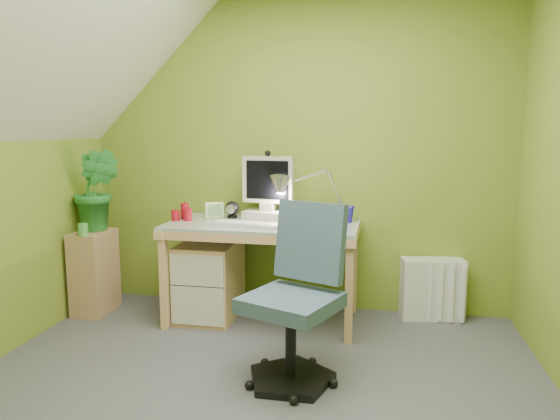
% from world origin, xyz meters
% --- Properties ---
extents(floor, '(3.20, 3.20, 0.01)m').
position_xyz_m(floor, '(0.00, 0.00, -0.01)').
color(floor, '#4C4C51').
rests_on(floor, ground).
extents(wall_back, '(3.20, 0.01, 2.40)m').
position_xyz_m(wall_back, '(0.00, 1.60, 1.20)').
color(wall_back, olive).
rests_on(wall_back, floor).
extents(slope_ceiling, '(1.10, 3.20, 1.10)m').
position_xyz_m(slope_ceiling, '(-1.00, 0.00, 1.85)').
color(slope_ceiling, white).
rests_on(slope_ceiling, wall_left).
extents(desk, '(1.35, 0.69, 0.72)m').
position_xyz_m(desk, '(-0.17, 1.23, 0.36)').
color(desk, tan).
rests_on(desk, floor).
extents(monitor, '(0.40, 0.26, 0.52)m').
position_xyz_m(monitor, '(-0.17, 1.41, 0.98)').
color(monitor, '#BAB6A8').
rests_on(monitor, desk).
extents(speaker_left, '(0.12, 0.12, 0.13)m').
position_xyz_m(speaker_left, '(-0.44, 1.39, 0.78)').
color(speaker_left, black).
rests_on(speaker_left, desk).
extents(speaker_right, '(0.11, 0.11, 0.11)m').
position_xyz_m(speaker_right, '(0.10, 1.39, 0.77)').
color(speaker_right, black).
rests_on(speaker_right, desk).
extents(keyboard, '(0.48, 0.24, 0.02)m').
position_xyz_m(keyboard, '(-0.25, 1.09, 0.73)').
color(keyboard, silver).
rests_on(keyboard, desk).
extents(mousepad, '(0.22, 0.15, 0.01)m').
position_xyz_m(mousepad, '(0.21, 1.09, 0.72)').
color(mousepad, '#C5701E').
rests_on(mousepad, desk).
extents(mouse, '(0.10, 0.06, 0.03)m').
position_xyz_m(mouse, '(0.21, 1.09, 0.74)').
color(mouse, white).
rests_on(mouse, mousepad).
extents(amber_tumbler, '(0.09, 0.09, 0.09)m').
position_xyz_m(amber_tumbler, '(0.01, 1.15, 0.77)').
color(amber_tumbler, '#8E4F14').
rests_on(amber_tumbler, desk).
extents(candle_cluster, '(0.18, 0.16, 0.12)m').
position_xyz_m(candle_cluster, '(-0.77, 1.24, 0.78)').
color(candle_cluster, '#B10F21').
rests_on(candle_cluster, desk).
extents(photo_frame_red, '(0.15, 0.06, 0.13)m').
position_xyz_m(photo_frame_red, '(0.25, 1.35, 0.78)').
color(photo_frame_red, red).
rests_on(photo_frame_red, desk).
extents(photo_frame_blue, '(0.13, 0.10, 0.12)m').
position_xyz_m(photo_frame_blue, '(0.39, 1.39, 0.78)').
color(photo_frame_blue, navy).
rests_on(photo_frame_blue, desk).
extents(photo_frame_green, '(0.13, 0.07, 0.12)m').
position_xyz_m(photo_frame_green, '(-0.57, 1.37, 0.78)').
color(photo_frame_green, '#B4DF99').
rests_on(photo_frame_green, desk).
extents(desk_lamp, '(0.52, 0.24, 0.54)m').
position_xyz_m(desk_lamp, '(0.28, 1.41, 0.99)').
color(desk_lamp, silver).
rests_on(desk_lamp, desk).
extents(side_ledge, '(0.23, 0.36, 0.62)m').
position_xyz_m(side_ledge, '(-1.45, 1.16, 0.31)').
color(side_ledge, tan).
rests_on(side_ledge, floor).
extents(potted_plant, '(0.36, 0.31, 0.61)m').
position_xyz_m(potted_plant, '(-1.42, 1.21, 0.93)').
color(potted_plant, '#297B2F').
rests_on(potted_plant, side_ledge).
extents(green_cup, '(0.08, 0.08, 0.09)m').
position_xyz_m(green_cup, '(-1.43, 1.01, 0.67)').
color(green_cup, '#4FAB47').
rests_on(green_cup, side_ledge).
extents(task_chair, '(0.67, 0.67, 0.93)m').
position_xyz_m(task_chair, '(0.18, 0.35, 0.47)').
color(task_chair, '#3B5162').
rests_on(task_chair, floor).
extents(radiator, '(0.47, 0.24, 0.44)m').
position_xyz_m(radiator, '(1.04, 1.50, 0.22)').
color(radiator, silver).
rests_on(radiator, floor).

